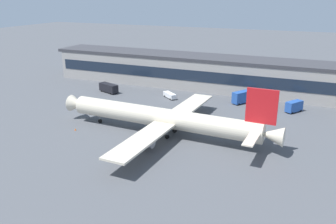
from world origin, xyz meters
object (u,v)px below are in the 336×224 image
object	(u,v)px
airliner	(165,118)
belt_loader	(170,95)
stair_truck	(294,106)
traffic_cone_0	(75,129)
fuel_truck	(109,88)
baggage_tug	(257,108)
traffic_cone_1	(147,143)
catering_truck	(242,97)

from	to	relation	value
airliner	belt_loader	xyz separation A→B (m)	(-12.49, 31.98, -3.50)
stair_truck	traffic_cone_0	xyz separation A→B (m)	(-53.39, -40.71, -1.68)
airliner	fuel_truck	xyz separation A→B (m)	(-36.70, 29.75, -2.77)
baggage_tug	belt_loader	bearing A→B (deg)	176.03
belt_loader	traffic_cone_0	size ratio (longest dim) A/B	10.51
baggage_tug	traffic_cone_1	distance (m)	42.34
traffic_cone_0	traffic_cone_1	bearing A→B (deg)	-0.50
catering_truck	stair_truck	xyz separation A→B (m)	(17.11, -3.02, -0.31)
airliner	catering_truck	xyz separation A→B (m)	(12.40, 36.58, -2.36)
fuel_truck	airliner	bearing A→B (deg)	-39.03
baggage_tug	traffic_cone_0	distance (m)	56.41
belt_loader	airliner	bearing A→B (deg)	-68.66
airliner	baggage_tug	world-z (taller)	airliner
catering_truck	traffic_cone_0	size ratio (longest dim) A/B	12.66
traffic_cone_1	stair_truck	bearing A→B (deg)	52.77
stair_truck	baggage_tug	xyz separation A→B (m)	(-10.78, -3.76, -0.89)
baggage_tug	traffic_cone_0	bearing A→B (deg)	-139.06
airliner	stair_truck	distance (m)	44.77
belt_loader	fuel_truck	world-z (taller)	fuel_truck
belt_loader	traffic_cone_1	world-z (taller)	belt_loader
belt_loader	traffic_cone_0	xyz separation A→B (m)	(-11.39, -39.12, -0.86)
catering_truck	traffic_cone_1	xyz separation A→B (m)	(-13.97, -43.92, -1.94)
airliner	fuel_truck	distance (m)	47.33
stair_truck	baggage_tug	bearing A→B (deg)	-160.80
airliner	catering_truck	size ratio (longest dim) A/B	8.19
catering_truck	fuel_truck	bearing A→B (deg)	-172.08
airliner	belt_loader	world-z (taller)	airliner
fuel_truck	traffic_cone_0	xyz separation A→B (m)	(12.82, -36.89, -1.59)
airliner	traffic_cone_1	distance (m)	8.65
stair_truck	fuel_truck	xyz separation A→B (m)	(-66.21, -3.82, -0.10)
airliner	catering_truck	world-z (taller)	airliner
airliner	baggage_tug	bearing A→B (deg)	57.87
baggage_tug	stair_truck	bearing A→B (deg)	19.20
belt_loader	stair_truck	size ratio (longest dim) A/B	0.98
traffic_cone_1	catering_truck	bearing A→B (deg)	72.35
catering_truck	traffic_cone_0	distance (m)	56.85
catering_truck	airliner	bearing A→B (deg)	-108.72
fuel_truck	traffic_cone_1	xyz separation A→B (m)	(35.12, -37.09, -1.53)
stair_truck	fuel_truck	world-z (taller)	stair_truck
stair_truck	traffic_cone_0	bearing A→B (deg)	-142.68
catering_truck	traffic_cone_1	distance (m)	46.13
airliner	traffic_cone_0	size ratio (longest dim) A/B	103.73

